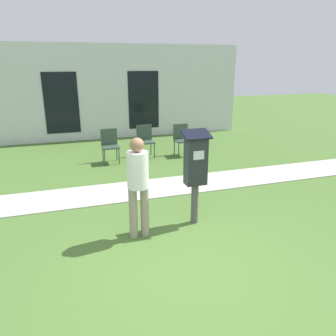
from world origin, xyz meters
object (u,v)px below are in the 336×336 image
(parking_meter, at_px, (196,165))
(person_standing, at_px, (138,181))
(outdoor_chair_right, at_px, (182,137))
(outdoor_chair_left, at_px, (110,143))
(outdoor_chair_middle, at_px, (145,138))

(parking_meter, height_order, person_standing, parking_meter)
(outdoor_chair_right, bearing_deg, parking_meter, -101.86)
(outdoor_chair_left, xyz_separation_m, outdoor_chair_right, (2.09, 0.08, 0.00))
(outdoor_chair_right, bearing_deg, outdoor_chair_middle, 175.78)
(outdoor_chair_middle, xyz_separation_m, outdoor_chair_right, (1.04, -0.18, 0.00))
(parking_meter, relative_size, outdoor_chair_right, 1.77)
(person_standing, relative_size, outdoor_chair_middle, 1.76)
(outdoor_chair_middle, bearing_deg, person_standing, -88.33)
(parking_meter, xyz_separation_m, person_standing, (-0.99, -0.17, -0.09))
(outdoor_chair_right, bearing_deg, person_standing, -112.66)
(parking_meter, bearing_deg, outdoor_chair_right, 72.69)
(outdoor_chair_left, relative_size, outdoor_chair_right, 1.00)
(parking_meter, bearing_deg, person_standing, -170.55)
(person_standing, relative_size, outdoor_chair_left, 1.76)
(person_standing, height_order, outdoor_chair_middle, person_standing)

